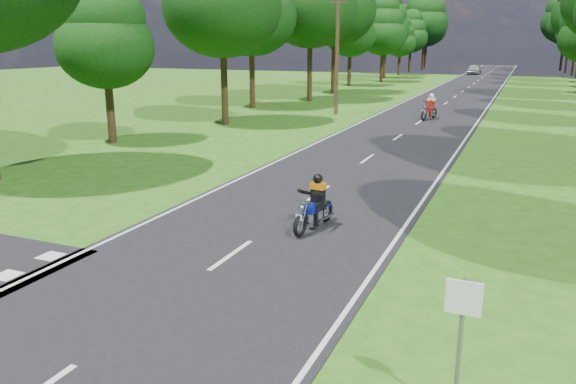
% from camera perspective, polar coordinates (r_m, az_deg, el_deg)
% --- Properties ---
extents(ground, '(160.00, 160.00, 0.00)m').
position_cam_1_polar(ground, '(11.61, -10.59, -9.71)').
color(ground, '#2A5714').
rests_on(ground, ground).
extents(main_road, '(7.00, 140.00, 0.02)m').
position_cam_1_polar(main_road, '(59.22, 17.31, 9.72)').
color(main_road, black).
rests_on(main_road, ground).
extents(road_markings, '(7.40, 140.00, 0.01)m').
position_cam_1_polar(road_markings, '(57.37, 16.97, 9.61)').
color(road_markings, silver).
rests_on(road_markings, main_road).
extents(treeline, '(40.00, 115.35, 14.78)m').
position_cam_1_polar(treeline, '(69.02, 20.03, 17.04)').
color(treeline, black).
rests_on(treeline, ground).
extents(telegraph_pole, '(1.20, 0.26, 8.00)m').
position_cam_1_polar(telegraph_pole, '(38.63, 5.01, 13.89)').
color(telegraph_pole, '#382616').
rests_on(telegraph_pole, ground).
extents(road_sign, '(0.45, 0.07, 2.00)m').
position_cam_1_polar(road_sign, '(7.56, 17.19, -12.97)').
color(road_sign, slate).
rests_on(road_sign, ground).
extents(rider_near_blue, '(0.82, 1.81, 1.46)m').
position_cam_1_polar(rider_near_blue, '(14.67, 2.67, -1.05)').
color(rider_near_blue, '#0C198D').
rests_on(rider_near_blue, main_road).
extents(rider_far_red, '(1.10, 2.07, 1.64)m').
position_cam_1_polar(rider_far_red, '(36.93, 14.19, 8.41)').
color(rider_far_red, '#B60E2C').
rests_on(rider_far_red, main_road).
extents(distant_car, '(2.01, 4.49, 1.50)m').
position_cam_1_polar(distant_car, '(91.30, 18.37, 11.76)').
color(distant_car, silver).
rests_on(distant_car, main_road).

